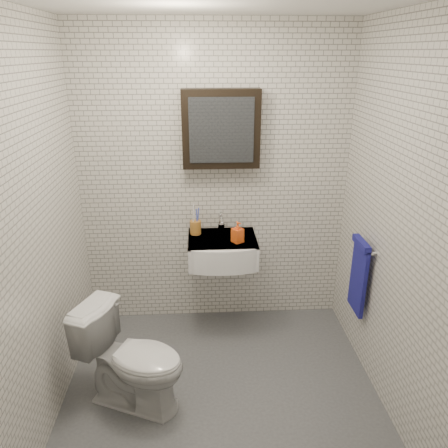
# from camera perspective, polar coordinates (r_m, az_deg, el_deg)

# --- Properties ---
(ground) EXTENTS (2.20, 2.00, 0.01)m
(ground) POSITION_cam_1_polar(r_m,az_deg,el_deg) (3.34, -0.35, -20.81)
(ground) COLOR #4B4D52
(ground) RESTS_ON ground
(room_shell) EXTENTS (2.22, 2.02, 2.51)m
(room_shell) POSITION_cam_1_polar(r_m,az_deg,el_deg) (2.59, -0.42, 3.85)
(room_shell) COLOR silver
(room_shell) RESTS_ON ground
(washbasin) EXTENTS (0.55, 0.50, 0.20)m
(washbasin) POSITION_cam_1_polar(r_m,az_deg,el_deg) (3.53, -0.19, -3.50)
(washbasin) COLOR white
(washbasin) RESTS_ON room_shell
(faucet) EXTENTS (0.06, 0.20, 0.15)m
(faucet) POSITION_cam_1_polar(r_m,az_deg,el_deg) (3.65, -0.37, 0.10)
(faucet) COLOR silver
(faucet) RESTS_ON washbasin
(mirror_cabinet) EXTENTS (0.60, 0.15, 0.60)m
(mirror_cabinet) POSITION_cam_1_polar(r_m,az_deg,el_deg) (3.44, -0.39, 12.30)
(mirror_cabinet) COLOR black
(mirror_cabinet) RESTS_ON room_shell
(towel_rail) EXTENTS (0.09, 0.30, 0.58)m
(towel_rail) POSITION_cam_1_polar(r_m,az_deg,el_deg) (3.41, 17.22, -6.15)
(towel_rail) COLOR silver
(towel_rail) RESTS_ON room_shell
(toothbrush_cup) EXTENTS (0.10, 0.10, 0.25)m
(toothbrush_cup) POSITION_cam_1_polar(r_m,az_deg,el_deg) (3.60, -3.74, -0.34)
(toothbrush_cup) COLOR #A96E2A
(toothbrush_cup) RESTS_ON washbasin
(soap_bottle) EXTENTS (0.11, 0.11, 0.17)m
(soap_bottle) POSITION_cam_1_polar(r_m,az_deg,el_deg) (3.43, 1.78, -1.06)
(soap_bottle) COLOR #FF501A
(soap_bottle) RESTS_ON washbasin
(toilet) EXTENTS (0.81, 0.65, 0.72)m
(toilet) POSITION_cam_1_polar(r_m,az_deg,el_deg) (3.08, -11.80, -16.81)
(toilet) COLOR white
(toilet) RESTS_ON ground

